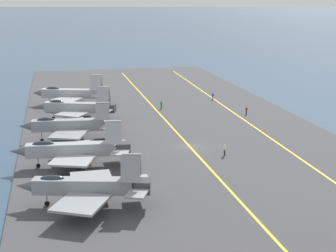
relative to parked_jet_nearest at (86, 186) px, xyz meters
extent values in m
plane|color=#334C66|center=(20.60, -17.85, -2.88)|extent=(2000.00, 2000.00, 0.00)
cube|color=#424244|center=(20.60, -17.85, -2.68)|extent=(181.51, 53.54, 0.40)
cube|color=yellow|center=(20.60, -32.57, -2.47)|extent=(163.33, 3.87, 0.01)
cube|color=yellow|center=(20.60, -17.85, -2.47)|extent=(163.36, 0.36, 0.01)
cube|color=gray|center=(0.08, 0.34, 0.02)|extent=(4.35, 11.56, 1.74)
cone|color=#5B5E60|center=(1.62, 6.82, 0.02)|extent=(2.11, 2.49, 1.66)
cube|color=#38383A|center=(-1.50, -6.29, 0.02)|extent=(2.38, 2.27, 1.48)
ellipsoid|color=#232D38|center=(0.89, 3.73, 0.85)|extent=(1.58, 2.94, 0.96)
cube|color=gray|center=(-3.63, 0.82, -0.54)|extent=(7.34, 7.02, 0.28)
cube|color=gray|center=(3.61, -0.90, -0.54)|extent=(5.75, 5.02, 0.28)
cube|color=gray|center=(-2.10, -4.88, 2.34)|extent=(1.37, 2.32, 2.86)
cube|color=gray|center=(-0.32, -5.30, 2.34)|extent=(1.37, 2.32, 2.86)
cube|color=gray|center=(-3.60, -5.32, 0.02)|extent=(3.43, 3.10, 0.20)
cube|color=gray|center=(0.82, -6.37, 0.02)|extent=(2.92, 2.33, 0.20)
cylinder|color=#B2B2B7|center=(1.07, 4.49, -1.66)|extent=(0.16, 0.16, 1.63)
cylinder|color=black|center=(1.07, 4.49, -2.18)|extent=(0.35, 0.63, 0.60)
cylinder|color=#B2B2B7|center=(-1.37, -0.51, -1.66)|extent=(0.16, 0.16, 1.63)
cylinder|color=black|center=(-1.37, -0.51, -2.18)|extent=(0.35, 0.63, 0.60)
cylinder|color=#B2B2B7|center=(1.00, -1.07, -1.66)|extent=(0.16, 0.16, 1.63)
cylinder|color=black|center=(1.00, -1.07, -2.18)|extent=(0.35, 0.63, 0.60)
cube|color=#9EA3A8|center=(14.78, 1.16, 0.05)|extent=(3.13, 12.57, 1.83)
cone|color=#5B5E60|center=(15.54, 8.36, 0.05)|extent=(1.97, 2.53, 1.74)
cube|color=#38383A|center=(14.00, -6.20, 0.05)|extent=(2.30, 2.23, 1.55)
ellipsoid|color=#232D38|center=(15.18, 4.92, 0.92)|extent=(1.32, 3.12, 1.01)
cube|color=#9EA3A8|center=(11.42, 1.09, -0.54)|extent=(6.39, 6.72, 0.28)
cube|color=#9EA3A8|center=(18.05, 0.39, -0.54)|extent=(5.54, 6.00, 0.28)
cube|color=#9EA3A8|center=(13.19, -4.76, 2.49)|extent=(1.17, 2.44, 2.99)
cube|color=#9EA3A8|center=(15.10, -4.97, 2.49)|extent=(1.17, 2.44, 2.99)
cube|color=#9EA3A8|center=(11.76, -5.46, 0.05)|extent=(3.34, 3.04, 0.20)
cube|color=#9EA3A8|center=(16.36, -5.94, 0.05)|extent=(2.96, 2.54, 0.20)
cylinder|color=#B2B2B7|center=(15.27, 5.76, -1.67)|extent=(0.16, 0.16, 1.62)
cylinder|color=black|center=(15.27, 5.76, -2.18)|extent=(0.28, 0.62, 0.60)
cylinder|color=#B2B2B7|center=(13.38, 0.04, -1.67)|extent=(0.16, 0.16, 1.62)
cylinder|color=black|center=(13.38, 0.04, -2.18)|extent=(0.28, 0.62, 0.60)
cylinder|color=#B2B2B7|center=(15.92, -0.23, -1.67)|extent=(0.16, 0.16, 1.62)
cylinder|color=black|center=(15.92, -0.23, -2.18)|extent=(0.28, 0.62, 0.60)
cube|color=gray|center=(28.09, 1.07, 0.33)|extent=(3.12, 11.96, 1.83)
cone|color=#5B5E60|center=(28.84, 7.90, 0.33)|extent=(1.98, 2.42, 1.74)
cube|color=#38383A|center=(27.31, -5.93, 0.33)|extent=(2.30, 2.14, 1.56)
ellipsoid|color=#232D38|center=(28.48, 4.64, 1.20)|extent=(1.32, 2.97, 1.01)
cube|color=gray|center=(24.27, 1.09, -0.26)|extent=(7.17, 6.80, 0.28)
cube|color=gray|center=(31.81, 0.25, -0.26)|extent=(6.38, 5.84, 0.28)
cube|color=gray|center=(26.50, -4.55, 2.58)|extent=(1.08, 2.32, 2.63)
cube|color=gray|center=(28.41, -4.76, 2.58)|extent=(1.08, 2.32, 2.63)
cube|color=gray|center=(25.06, -5.19, 0.33)|extent=(3.32, 2.94, 0.20)
cube|color=gray|center=(29.67, -5.70, 0.33)|extent=(2.94, 2.41, 0.20)
cylinder|color=#B2B2B7|center=(28.57, 5.44, -1.53)|extent=(0.16, 0.16, 1.89)
cylinder|color=black|center=(28.57, 5.44, -2.18)|extent=(0.28, 0.62, 0.60)
cylinder|color=#B2B2B7|center=(26.68, 0.02, -1.53)|extent=(0.16, 0.16, 1.89)
cylinder|color=black|center=(26.68, 0.02, -2.18)|extent=(0.28, 0.62, 0.60)
cylinder|color=#B2B2B7|center=(29.23, -0.27, -1.53)|extent=(0.16, 0.16, 1.89)
cylinder|color=black|center=(29.23, -0.27, -2.18)|extent=(0.28, 0.62, 0.60)
cube|color=#9EA3A8|center=(42.88, -0.70, 0.10)|extent=(5.58, 11.78, 1.86)
cone|color=#5B5E60|center=(45.11, 5.79, 0.10)|extent=(2.39, 2.69, 1.76)
cube|color=#38383A|center=(40.61, -7.35, 0.10)|extent=(2.64, 2.50, 1.58)
ellipsoid|color=#232D38|center=(44.05, 2.70, 0.98)|extent=(1.90, 3.05, 1.02)
cube|color=#9EA3A8|center=(39.71, -0.04, -0.50)|extent=(6.62, 6.77, 0.28)
cube|color=#9EA3A8|center=(45.80, -2.12, -0.50)|extent=(4.99, 5.48, 0.28)
cube|color=#9EA3A8|center=(40.10, -5.83, 2.63)|extent=(1.64, 2.43, 3.16)
cube|color=#9EA3A8|center=(41.94, -6.46, 2.63)|extent=(1.64, 2.43, 3.16)
cube|color=#9EA3A8|center=(38.56, -6.14, 0.10)|extent=(3.53, 3.31, 0.20)
cube|color=#9EA3A8|center=(42.97, -7.65, 0.10)|extent=(3.11, 2.64, 0.20)
cylinder|color=#B2B2B7|center=(44.31, 3.45, -1.65)|extent=(0.16, 0.16, 1.65)
cylinder|color=black|center=(44.31, 3.45, -2.18)|extent=(0.40, 0.64, 0.60)
cylinder|color=#B2B2B7|center=(41.27, -1.42, -1.65)|extent=(0.16, 0.16, 1.65)
cylinder|color=black|center=(41.27, -1.42, -2.18)|extent=(0.40, 0.64, 0.60)
cylinder|color=#B2B2B7|center=(43.73, -2.26, -1.65)|extent=(0.16, 0.16, 1.65)
cylinder|color=black|center=(43.73, -2.26, -2.18)|extent=(0.40, 0.64, 0.60)
cube|color=#A8AAAF|center=(57.06, -0.24, 0.21)|extent=(5.50, 12.39, 1.90)
cone|color=#5B5E60|center=(59.20, 6.62, 0.21)|extent=(2.42, 2.77, 1.80)
cube|color=#38383A|center=(54.86, -7.27, 0.21)|extent=(2.68, 2.57, 1.61)
ellipsoid|color=#232D38|center=(58.18, 3.35, 1.11)|extent=(1.89, 3.19, 1.04)
cube|color=#A8AAAF|center=(53.48, 0.43, -0.41)|extent=(7.33, 7.34, 0.28)
cube|color=#A8AAAF|center=(60.38, -1.72, -0.41)|extent=(5.63, 5.65, 0.28)
cube|color=#A8AAAF|center=(54.31, -5.70, 2.79)|extent=(1.64, 2.53, 3.22)
cube|color=#A8AAAF|center=(56.21, -6.29, 2.79)|extent=(1.64, 2.53, 3.22)
cube|color=#A8AAAF|center=(52.77, -6.09, 0.21)|extent=(3.56, 3.37, 0.20)
cube|color=#A8AAAF|center=(57.26, -7.49, 0.21)|extent=(3.08, 2.68, 0.20)
cylinder|color=#B2B2B7|center=(58.43, 4.15, -1.61)|extent=(0.16, 0.16, 1.74)
cylinder|color=black|center=(58.43, 4.15, -2.18)|extent=(0.39, 0.64, 0.60)
cylinder|color=#B2B2B7|center=(55.42, -1.05, -1.61)|extent=(0.16, 0.16, 1.74)
cylinder|color=black|center=(55.42, -1.05, -2.18)|extent=(0.39, 0.64, 0.60)
cylinder|color=#B2B2B7|center=(57.95, -1.84, -1.61)|extent=(0.16, 0.16, 1.74)
cylinder|color=black|center=(57.95, -1.84, -2.18)|extent=(0.39, 0.64, 0.60)
cylinder|color=#232328|center=(40.04, -34.97, -2.03)|extent=(0.24, 0.24, 0.90)
cube|color=red|center=(40.04, -34.97, -1.31)|extent=(0.41, 0.46, 0.53)
sphere|color=#9E7051|center=(40.04, -34.97, -0.92)|extent=(0.22, 0.22, 0.22)
sphere|color=red|center=(40.04, -34.97, -0.86)|extent=(0.24, 0.24, 0.24)
cylinder|color=#4C473D|center=(56.32, -32.92, -2.07)|extent=(0.24, 0.24, 0.80)
cube|color=#284CB2|center=(56.32, -32.92, -1.39)|extent=(0.46, 0.44, 0.56)
sphere|color=beige|center=(56.32, -32.92, -0.99)|extent=(0.22, 0.22, 0.22)
sphere|color=#284CB2|center=(56.32, -32.92, -0.93)|extent=(0.24, 0.24, 0.24)
cylinder|color=#383328|center=(49.05, -19.12, -2.05)|extent=(0.24, 0.24, 0.85)
cube|color=green|center=(49.05, -19.12, -1.33)|extent=(0.46, 0.43, 0.58)
sphere|color=#9E7051|center=(49.05, -19.12, -0.91)|extent=(0.22, 0.22, 0.22)
sphere|color=green|center=(49.05, -19.12, -0.85)|extent=(0.24, 0.24, 0.24)
cylinder|color=#232328|center=(14.90, -21.79, -2.02)|extent=(0.24, 0.24, 0.92)
cube|color=white|center=(14.90, -21.79, -1.26)|extent=(0.46, 0.43, 0.60)
sphere|color=#9E7051|center=(14.90, -21.79, -0.83)|extent=(0.22, 0.22, 0.22)
sphere|color=white|center=(14.90, -21.79, -0.77)|extent=(0.24, 0.24, 0.24)
camera|label=1|loc=(-56.11, 2.87, 21.38)|focal=55.00mm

